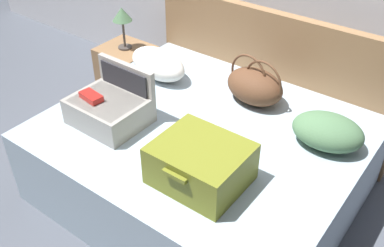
{
  "coord_description": "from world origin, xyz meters",
  "views": [
    {
      "loc": [
        1.31,
        -1.47,
        2.22
      ],
      "look_at": [
        0.0,
        0.28,
        0.65
      ],
      "focal_mm": 41.38,
      "sensor_mm": 36.0,
      "label": 1
    }
  ],
  "objects_px": {
    "duffel_bag": "(255,86)",
    "pillow_center_head": "(328,131)",
    "pillow_near_headboard": "(158,64)",
    "nightstand": "(128,74)",
    "bed": "(203,160)",
    "table_lamp": "(122,17)",
    "hard_case_medium": "(110,107)",
    "hard_case_large": "(201,163)"
  },
  "relations": [
    {
      "from": "bed",
      "to": "table_lamp",
      "type": "relative_size",
      "value": 5.33
    },
    {
      "from": "duffel_bag",
      "to": "table_lamp",
      "type": "height_order",
      "value": "duffel_bag"
    },
    {
      "from": "hard_case_medium",
      "to": "bed",
      "type": "bearing_deg",
      "value": 30.9
    },
    {
      "from": "bed",
      "to": "hard_case_large",
      "type": "xyz_separation_m",
      "value": [
        0.27,
        -0.41,
        0.39
      ]
    },
    {
      "from": "bed",
      "to": "pillow_center_head",
      "type": "xyz_separation_m",
      "value": [
        0.69,
        0.3,
        0.37
      ]
    },
    {
      "from": "pillow_near_headboard",
      "to": "table_lamp",
      "type": "xyz_separation_m",
      "value": [
        -0.59,
        0.25,
        0.14
      ]
    },
    {
      "from": "table_lamp",
      "to": "duffel_bag",
      "type": "bearing_deg",
      "value": -4.97
    },
    {
      "from": "pillow_near_headboard",
      "to": "table_lamp",
      "type": "distance_m",
      "value": 0.66
    },
    {
      "from": "hard_case_medium",
      "to": "table_lamp",
      "type": "distance_m",
      "value": 1.15
    },
    {
      "from": "hard_case_medium",
      "to": "duffel_bag",
      "type": "height_order",
      "value": "hard_case_medium"
    },
    {
      "from": "pillow_near_headboard",
      "to": "nightstand",
      "type": "bearing_deg",
      "value": 157.19
    },
    {
      "from": "pillow_near_headboard",
      "to": "table_lamp",
      "type": "height_order",
      "value": "table_lamp"
    },
    {
      "from": "hard_case_medium",
      "to": "pillow_near_headboard",
      "type": "xyz_separation_m",
      "value": [
        -0.14,
        0.63,
        -0.0
      ]
    },
    {
      "from": "duffel_bag",
      "to": "nightstand",
      "type": "height_order",
      "value": "duffel_bag"
    },
    {
      "from": "hard_case_large",
      "to": "pillow_near_headboard",
      "type": "bearing_deg",
      "value": 141.73
    },
    {
      "from": "duffel_bag",
      "to": "pillow_center_head",
      "type": "distance_m",
      "value": 0.62
    },
    {
      "from": "hard_case_large",
      "to": "hard_case_medium",
      "type": "xyz_separation_m",
      "value": [
        -0.79,
        0.11,
        -0.01
      ]
    },
    {
      "from": "table_lamp",
      "to": "hard_case_medium",
      "type": "bearing_deg",
      "value": -50.46
    },
    {
      "from": "duffel_bag",
      "to": "table_lamp",
      "type": "distance_m",
      "value": 1.36
    },
    {
      "from": "bed",
      "to": "duffel_bag",
      "type": "xyz_separation_m",
      "value": [
        0.1,
        0.46,
        0.4
      ]
    },
    {
      "from": "bed",
      "to": "hard_case_medium",
      "type": "height_order",
      "value": "hard_case_medium"
    },
    {
      "from": "hard_case_medium",
      "to": "pillow_near_headboard",
      "type": "relative_size",
      "value": 0.92
    },
    {
      "from": "pillow_center_head",
      "to": "table_lamp",
      "type": "distance_m",
      "value": 1.97
    },
    {
      "from": "nightstand",
      "to": "table_lamp",
      "type": "bearing_deg",
      "value": 0.0
    },
    {
      "from": "pillow_center_head",
      "to": "nightstand",
      "type": "xyz_separation_m",
      "value": [
        -1.94,
        0.28,
        -0.39
      ]
    },
    {
      "from": "hard_case_medium",
      "to": "pillow_near_headboard",
      "type": "distance_m",
      "value": 0.65
    },
    {
      "from": "hard_case_large",
      "to": "pillow_center_head",
      "type": "distance_m",
      "value": 0.83
    },
    {
      "from": "hard_case_medium",
      "to": "pillow_center_head",
      "type": "height_order",
      "value": "hard_case_medium"
    },
    {
      "from": "pillow_center_head",
      "to": "table_lamp",
      "type": "xyz_separation_m",
      "value": [
        -1.94,
        0.28,
        0.15
      ]
    },
    {
      "from": "duffel_bag",
      "to": "table_lamp",
      "type": "bearing_deg",
      "value": 175.03
    },
    {
      "from": "bed",
      "to": "pillow_near_headboard",
      "type": "bearing_deg",
      "value": 153.4
    },
    {
      "from": "bed",
      "to": "duffel_bag",
      "type": "height_order",
      "value": "duffel_bag"
    },
    {
      "from": "pillow_near_headboard",
      "to": "duffel_bag",
      "type": "bearing_deg",
      "value": 9.95
    },
    {
      "from": "hard_case_large",
      "to": "nightstand",
      "type": "distance_m",
      "value": 1.86
    },
    {
      "from": "duffel_bag",
      "to": "pillow_center_head",
      "type": "xyz_separation_m",
      "value": [
        0.6,
        -0.16,
        -0.03
      ]
    },
    {
      "from": "hard_case_large",
      "to": "table_lamp",
      "type": "bearing_deg",
      "value": 147.24
    },
    {
      "from": "pillow_center_head",
      "to": "nightstand",
      "type": "distance_m",
      "value": 2.0
    },
    {
      "from": "hard_case_medium",
      "to": "duffel_bag",
      "type": "distance_m",
      "value": 0.98
    },
    {
      "from": "duffel_bag",
      "to": "pillow_near_headboard",
      "type": "relative_size",
      "value": 0.9
    },
    {
      "from": "duffel_bag",
      "to": "nightstand",
      "type": "bearing_deg",
      "value": 175.03
    },
    {
      "from": "duffel_bag",
      "to": "pillow_near_headboard",
      "type": "distance_m",
      "value": 0.77
    },
    {
      "from": "bed",
      "to": "nightstand",
      "type": "xyz_separation_m",
      "value": [
        -1.25,
        0.58,
        -0.02
      ]
    }
  ]
}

